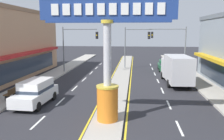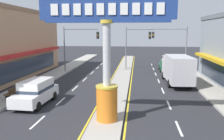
{
  "view_description": "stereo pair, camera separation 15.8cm",
  "coord_description": "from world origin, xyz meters",
  "px_view_note": "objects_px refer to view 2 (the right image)",
  "views": [
    {
      "loc": [
        1.64,
        -8.38,
        5.58
      ],
      "look_at": [
        -0.14,
        9.48,
        2.6
      ],
      "focal_mm": 37.23,
      "sensor_mm": 36.0,
      "label": 1
    },
    {
      "loc": [
        1.8,
        -8.36,
        5.58
      ],
      "look_at": [
        -0.14,
        9.48,
        2.6
      ],
      "focal_mm": 37.23,
      "sensor_mm": 36.0,
      "label": 2
    }
  ],
  "objects_px": {
    "traffic_light_median_far": "(136,41)",
    "sedan_far_right_lane": "(166,65)",
    "street_bench": "(12,92)",
    "district_sign": "(107,60)",
    "suv_near_right_lane": "(36,92)",
    "traffic_light_right_side": "(172,42)",
    "box_truck_near_left_lane": "(177,69)",
    "traffic_light_left_side": "(77,42)"
  },
  "relations": [
    {
      "from": "street_bench",
      "to": "traffic_light_left_side",
      "type": "bearing_deg",
      "value": 80.86
    },
    {
      "from": "district_sign",
      "to": "traffic_light_right_side",
      "type": "distance_m",
      "value": 17.87
    },
    {
      "from": "district_sign",
      "to": "street_bench",
      "type": "xyz_separation_m",
      "value": [
        -8.33,
        3.83,
        -3.23
      ]
    },
    {
      "from": "sedan_far_right_lane",
      "to": "street_bench",
      "type": "xyz_separation_m",
      "value": [
        -14.28,
        -16.11,
        -0.14
      ]
    },
    {
      "from": "traffic_light_left_side",
      "to": "sedan_far_right_lane",
      "type": "distance_m",
      "value": 13.03
    },
    {
      "from": "suv_near_right_lane",
      "to": "traffic_light_median_far",
      "type": "bearing_deg",
      "value": 67.42
    },
    {
      "from": "sedan_far_right_lane",
      "to": "street_bench",
      "type": "height_order",
      "value": "sedan_far_right_lane"
    },
    {
      "from": "traffic_light_right_side",
      "to": "box_truck_near_left_lane",
      "type": "distance_m",
      "value": 6.13
    },
    {
      "from": "suv_near_right_lane",
      "to": "sedan_far_right_lane",
      "type": "distance_m",
      "value": 20.66
    },
    {
      "from": "traffic_light_median_far",
      "to": "street_bench",
      "type": "distance_m",
      "value": 20.38
    },
    {
      "from": "traffic_light_right_side",
      "to": "traffic_light_median_far",
      "type": "bearing_deg",
      "value": 135.66
    },
    {
      "from": "district_sign",
      "to": "sedan_far_right_lane",
      "type": "height_order",
      "value": "district_sign"
    },
    {
      "from": "district_sign",
      "to": "traffic_light_left_side",
      "type": "distance_m",
      "value": 17.99
    },
    {
      "from": "district_sign",
      "to": "traffic_light_median_far",
      "type": "xyz_separation_m",
      "value": [
        1.62,
        21.25,
        0.31
      ]
    },
    {
      "from": "traffic_light_right_side",
      "to": "suv_near_right_lane",
      "type": "distance_m",
      "value": 18.62
    },
    {
      "from": "street_bench",
      "to": "district_sign",
      "type": "bearing_deg",
      "value": -24.66
    },
    {
      "from": "traffic_light_right_side",
      "to": "street_bench",
      "type": "relative_size",
      "value": 3.87
    },
    {
      "from": "traffic_light_left_side",
      "to": "suv_near_right_lane",
      "type": "relative_size",
      "value": 1.32
    },
    {
      "from": "suv_near_right_lane",
      "to": "street_bench",
      "type": "distance_m",
      "value": 2.54
    },
    {
      "from": "box_truck_near_left_lane",
      "to": "street_bench",
      "type": "distance_m",
      "value": 16.16
    },
    {
      "from": "traffic_light_right_side",
      "to": "box_truck_near_left_lane",
      "type": "xyz_separation_m",
      "value": [
        -0.22,
        -5.57,
        -2.55
      ]
    },
    {
      "from": "street_bench",
      "to": "sedan_far_right_lane",
      "type": "bearing_deg",
      "value": 48.44
    },
    {
      "from": "traffic_light_median_far",
      "to": "box_truck_near_left_lane",
      "type": "relative_size",
      "value": 0.89
    },
    {
      "from": "district_sign",
      "to": "box_truck_near_left_lane",
      "type": "xyz_separation_m",
      "value": [
        6.02,
        11.18,
        -2.19
      ]
    },
    {
      "from": "traffic_light_left_side",
      "to": "box_truck_near_left_lane",
      "type": "xyz_separation_m",
      "value": [
        12.25,
        -5.7,
        -2.55
      ]
    },
    {
      "from": "traffic_light_right_side",
      "to": "box_truck_near_left_lane",
      "type": "relative_size",
      "value": 0.89
    },
    {
      "from": "traffic_light_median_far",
      "to": "sedan_far_right_lane",
      "type": "relative_size",
      "value": 1.43
    },
    {
      "from": "suv_near_right_lane",
      "to": "box_truck_near_left_lane",
      "type": "relative_size",
      "value": 0.67
    },
    {
      "from": "traffic_light_left_side",
      "to": "traffic_light_median_far",
      "type": "height_order",
      "value": "same"
    },
    {
      "from": "traffic_light_median_far",
      "to": "box_truck_near_left_lane",
      "type": "bearing_deg",
      "value": -66.43
    },
    {
      "from": "traffic_light_median_far",
      "to": "suv_near_right_lane",
      "type": "bearing_deg",
      "value": -112.58
    },
    {
      "from": "district_sign",
      "to": "traffic_light_median_far",
      "type": "bearing_deg",
      "value": 85.63
    },
    {
      "from": "suv_near_right_lane",
      "to": "street_bench",
      "type": "xyz_separation_m",
      "value": [
        -2.39,
        0.78,
        -0.34
      ]
    },
    {
      "from": "traffic_light_left_side",
      "to": "district_sign",
      "type": "bearing_deg",
      "value": -69.72
    },
    {
      "from": "traffic_light_right_side",
      "to": "sedan_far_right_lane",
      "type": "bearing_deg",
      "value": 95.14
    },
    {
      "from": "district_sign",
      "to": "street_bench",
      "type": "height_order",
      "value": "district_sign"
    },
    {
      "from": "traffic_light_median_far",
      "to": "sedan_far_right_lane",
      "type": "distance_m",
      "value": 5.66
    },
    {
      "from": "traffic_light_median_far",
      "to": "traffic_light_right_side",
      "type": "bearing_deg",
      "value": -44.34
    },
    {
      "from": "traffic_light_left_side",
      "to": "suv_near_right_lane",
      "type": "xyz_separation_m",
      "value": [
        0.29,
        -13.83,
        -3.26
      ]
    },
    {
      "from": "district_sign",
      "to": "traffic_light_left_side",
      "type": "xyz_separation_m",
      "value": [
        -6.24,
        16.88,
        0.36
      ]
    },
    {
      "from": "district_sign",
      "to": "suv_near_right_lane",
      "type": "bearing_deg",
      "value": 152.91
    },
    {
      "from": "suv_near_right_lane",
      "to": "traffic_light_left_side",
      "type": "bearing_deg",
      "value": 91.2
    }
  ]
}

